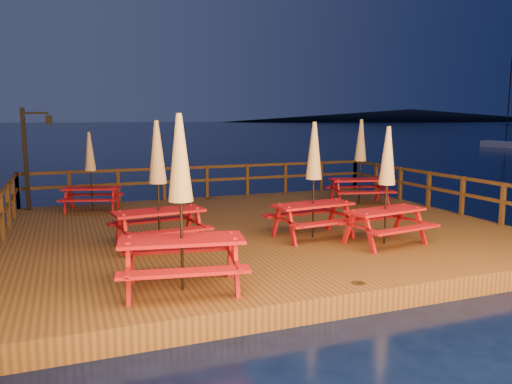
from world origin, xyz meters
TOP-DOWN VIEW (x-y plane):
  - ground at (0.00, 0.00)m, footprint 500.00×500.00m
  - deck at (0.00, 0.00)m, footprint 12.00×10.00m
  - deck_piles at (0.00, 0.00)m, footprint 11.44×9.44m
  - railing at (0.00, 1.78)m, footprint 11.80×9.75m
  - lamp_post at (-5.39, 4.55)m, footprint 0.85×0.18m
  - headland_right at (185.00, 230.00)m, footprint 230.40×86.40m
  - sailboat at (36.94, 25.98)m, footprint 1.56×6.15m
  - picnic_table_0 at (-2.69, -1.12)m, footprint 2.03×1.74m
  - picnic_table_1 at (4.17, 1.91)m, footprint 2.16×1.92m
  - picnic_table_2 at (1.95, -2.58)m, footprint 1.99×1.73m
  - picnic_table_3 at (-2.81, -3.85)m, footprint 2.21×1.93m
  - picnic_table_4 at (-3.79, 3.74)m, footprint 1.92×1.72m
  - picnic_table_5 at (0.76, -1.49)m, footprint 1.98×1.69m

SIDE VIEW (x-z plane):
  - deck_piles at x=0.00m, z-range -1.00..0.40m
  - ground at x=0.00m, z-range 0.00..0.00m
  - deck at x=0.00m, z-range 0.00..0.40m
  - sailboat at x=36.94m, z-range -4.22..4.82m
  - railing at x=0.00m, z-range 0.61..1.71m
  - picnic_table_4 at x=-3.79m, z-range 0.45..2.75m
  - picnic_table_2 at x=1.95m, z-range 0.45..3.00m
  - picnic_table_5 at x=0.76m, z-range 0.45..3.08m
  - picnic_table_1 at x=4.17m, z-range 0.45..3.11m
  - picnic_table_0 at x=-2.69m, z-range 0.45..3.13m
  - picnic_table_3 at x=-2.81m, z-range 0.46..3.26m
  - lamp_post at x=-5.39m, z-range 0.70..3.70m
  - headland_right at x=185.00m, z-range 0.00..7.00m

